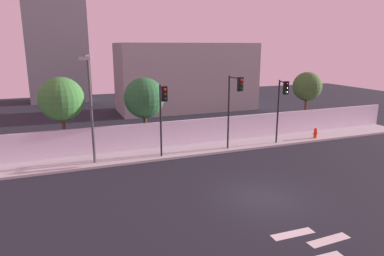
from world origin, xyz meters
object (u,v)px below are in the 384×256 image
(traffic_light_left, at_px, (282,99))
(street_lamp_curbside, at_px, (90,101))
(traffic_light_center, at_px, (163,106))
(fire_hydrant, at_px, (315,133))
(traffic_light_right, at_px, (235,97))
(roadside_tree_midright, at_px, (307,87))
(roadside_tree_leftmost, at_px, (61,99))
(roadside_tree_midleft, at_px, (144,98))

(traffic_light_left, height_order, street_lamp_curbside, street_lamp_curbside)
(traffic_light_center, height_order, fire_hydrant, traffic_light_center)
(street_lamp_curbside, bearing_deg, traffic_light_right, -3.69)
(roadside_tree_midright, bearing_deg, roadside_tree_leftmost, 180.00)
(traffic_light_center, bearing_deg, traffic_light_right, -1.55)
(traffic_light_left, bearing_deg, traffic_light_center, 179.99)
(traffic_light_right, distance_m, street_lamp_curbside, 9.11)
(street_lamp_curbside, height_order, fire_hydrant, street_lamp_curbside)
(traffic_light_right, height_order, street_lamp_curbside, street_lamp_curbside)
(traffic_light_left, xyz_separation_m, traffic_light_right, (-3.84, -0.13, 0.30))
(traffic_light_center, bearing_deg, roadside_tree_leftmost, 149.41)
(traffic_light_right, relative_size, roadside_tree_leftmost, 0.97)
(traffic_light_center, xyz_separation_m, traffic_light_right, (4.87, -0.13, 0.29))
(fire_hydrant, xyz_separation_m, roadside_tree_midleft, (-12.73, 2.83, 2.99))
(roadside_tree_leftmost, height_order, roadside_tree_midleft, roadside_tree_leftmost)
(traffic_light_right, bearing_deg, traffic_light_center, 178.45)
(street_lamp_curbside, distance_m, roadside_tree_leftmost, 3.34)
(fire_hydrant, distance_m, roadside_tree_leftmost, 18.65)
(fire_hydrant, xyz_separation_m, roadside_tree_midright, (1.21, 2.83, 3.20))
(traffic_light_left, height_order, roadside_tree_midright, roadside_tree_midright)
(roadside_tree_midleft, distance_m, roadside_tree_midright, 13.95)
(roadside_tree_midleft, bearing_deg, roadside_tree_midright, -0.00)
(street_lamp_curbside, relative_size, roadside_tree_midleft, 1.30)
(traffic_light_right, height_order, roadside_tree_midright, traffic_light_right)
(fire_hydrant, bearing_deg, roadside_tree_leftmost, 171.14)
(traffic_light_left, relative_size, roadside_tree_midright, 0.92)
(traffic_light_right, relative_size, street_lamp_curbside, 0.78)
(traffic_light_left, relative_size, traffic_light_right, 0.91)
(fire_hydrant, distance_m, roadside_tree_midright, 4.44)
(traffic_light_center, xyz_separation_m, roadside_tree_midright, (13.61, 3.40, 0.24))
(fire_hydrant, bearing_deg, street_lamp_curbside, -179.59)
(street_lamp_curbside, bearing_deg, traffic_light_left, -2.02)
(street_lamp_curbside, bearing_deg, traffic_light_center, -6.15)
(fire_hydrant, height_order, roadside_tree_midright, roadside_tree_midright)
(street_lamp_curbside, height_order, roadside_tree_leftmost, street_lamp_curbside)
(roadside_tree_midright, bearing_deg, roadside_tree_midleft, 180.00)
(street_lamp_curbside, xyz_separation_m, fire_hydrant, (16.61, 0.12, -3.46))
(traffic_light_left, xyz_separation_m, roadside_tree_leftmost, (-14.47, 3.41, 0.25))
(traffic_light_center, distance_m, street_lamp_curbside, 4.27)
(traffic_light_right, distance_m, roadside_tree_leftmost, 11.20)
(traffic_light_center, height_order, roadside_tree_midright, roadside_tree_midright)
(fire_hydrant, bearing_deg, roadside_tree_midleft, 167.46)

